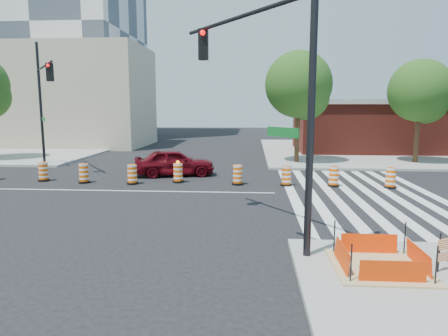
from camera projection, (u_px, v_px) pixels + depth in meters
The scene contains 21 objects.
ground at pixel (128, 191), 19.11m from camera, with size 120.00×120.00×0.00m, color black.
sidewalk_ne at pixel (387, 151), 35.60m from camera, with size 22.00×22.00×0.15m, color gray.
sidewalk_nw at pixel (1, 148), 38.09m from camera, with size 22.00×22.00×0.15m, color gray.
crosswalk_east at pixel (361, 194), 18.35m from camera, with size 6.75×13.50×0.01m.
lane_centerline at pixel (128, 191), 19.10m from camera, with size 14.00×0.12×0.01m, color silver.
excavation_pit at pixel (379, 265), 9.58m from camera, with size 2.20×2.20×0.90m.
brick_storefront at pixel (389, 126), 35.26m from camera, with size 16.50×8.50×4.60m.
beige_midrise at pixel (77, 97), 40.87m from camera, with size 14.00×10.00×10.00m, color tan.
red_coupe at pixel (174, 162), 23.25m from camera, with size 1.87×4.64×1.58m, color #52070E.
signal_pole_se at pixel (267, 65), 11.12m from camera, with size 3.90×5.20×8.41m.
signal_pole_nw at pixel (43, 92), 25.42m from camera, with size 3.61×5.09×8.08m.
tree_north_c at pixel (299, 88), 27.44m from camera, with size 4.59×4.59×7.81m.
tree_north_d at pixel (420, 94), 27.27m from camera, with size 4.24×4.24×7.20m.
median_drum_2 at pixel (43, 172), 21.59m from camera, with size 0.60×0.60×1.02m.
median_drum_3 at pixel (84, 174), 21.04m from camera, with size 0.60×0.60×1.02m.
median_drum_4 at pixel (132, 175), 20.71m from camera, with size 0.60×0.60×1.02m.
median_drum_5 at pixel (178, 173), 21.18m from camera, with size 0.60×0.60×1.18m.
median_drum_6 at pixel (238, 176), 20.58m from camera, with size 0.60×0.60×1.02m.
median_drum_7 at pixel (286, 177), 20.28m from camera, with size 0.60×0.60×1.02m.
median_drum_8 at pixel (334, 177), 20.12m from camera, with size 0.60×0.60×1.02m.
median_drum_9 at pixel (391, 179), 19.67m from camera, with size 0.60×0.60×1.02m.
Camera 1 is at (5.91, -18.35, 3.98)m, focal length 32.00 mm.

